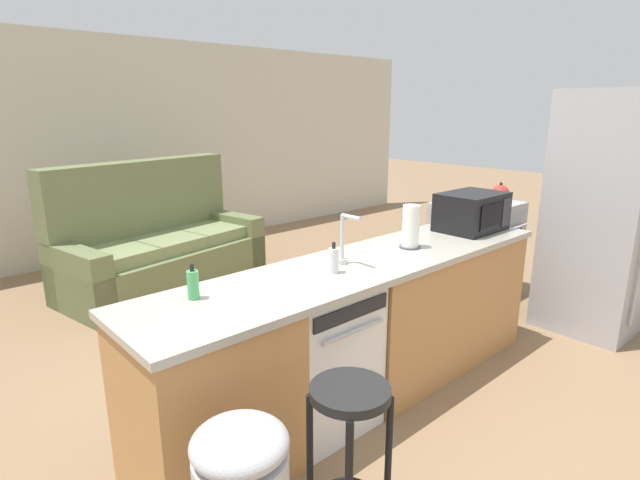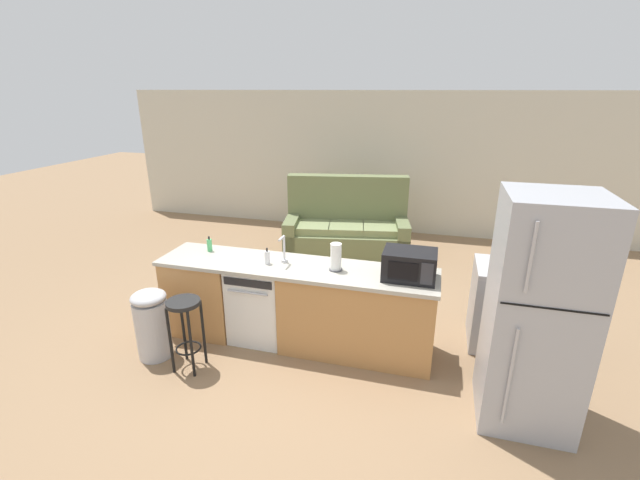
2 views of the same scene
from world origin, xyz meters
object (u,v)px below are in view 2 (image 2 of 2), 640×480
(refrigerator, at_px, (538,314))
(bar_stool, at_px, (185,320))
(dish_soap_bottle, at_px, (210,245))
(kettle, at_px, (538,266))
(paper_towel_roll, at_px, (336,257))
(soap_bottle, at_px, (267,257))
(dishwasher, at_px, (261,302))
(microwave, at_px, (410,265))
(trash_bin, at_px, (152,323))
(couch, at_px, (346,230))
(stove_range, at_px, (509,307))

(refrigerator, bearing_deg, bar_stool, -176.51)
(dish_soap_bottle, height_order, kettle, kettle)
(refrigerator, relative_size, paper_towel_roll, 6.82)
(soap_bottle, distance_m, kettle, 2.69)
(refrigerator, xyz_separation_m, soap_bottle, (-2.48, 0.51, 0.01))
(dishwasher, bearing_deg, soap_bottle, -16.75)
(microwave, bearing_deg, refrigerator, -27.90)
(microwave, bearing_deg, bar_stool, -160.05)
(trash_bin, relative_size, couch, 0.35)
(dishwasher, bearing_deg, trash_bin, -144.57)
(microwave, relative_size, couch, 0.23)
(soap_bottle, bearing_deg, paper_towel_roll, 3.12)
(refrigerator, xyz_separation_m, dish_soap_bottle, (-3.25, 0.68, 0.01))
(trash_bin, bearing_deg, dishwasher, 35.43)
(kettle, bearing_deg, couch, 135.26)
(refrigerator, bearing_deg, kettle, 80.15)
(soap_bottle, relative_size, dish_soap_bottle, 1.00)
(couch, bearing_deg, trash_bin, -110.05)
(stove_range, bearing_deg, couch, 134.74)
(paper_towel_roll, relative_size, couch, 0.13)
(stove_range, distance_m, soap_bottle, 2.60)
(stove_range, bearing_deg, dishwasher, -168.09)
(paper_towel_roll, relative_size, trash_bin, 0.38)
(soap_bottle, xyz_separation_m, couch, (0.23, 2.85, -0.58))
(refrigerator, height_order, couch, refrigerator)
(paper_towel_roll, xyz_separation_m, dish_soap_bottle, (-1.49, 0.13, -0.07))
(dishwasher, xyz_separation_m, paper_towel_roll, (0.84, 0.00, 0.62))
(microwave, height_order, dish_soap_bottle, microwave)
(stove_range, relative_size, soap_bottle, 5.11)
(kettle, bearing_deg, dishwasher, -171.32)
(soap_bottle, bearing_deg, kettle, 9.80)
(refrigerator, distance_m, dish_soap_bottle, 3.32)
(refrigerator, height_order, dish_soap_bottle, refrigerator)
(stove_range, relative_size, bar_stool, 1.22)
(dish_soap_bottle, relative_size, kettle, 0.86)
(dishwasher, height_order, dish_soap_bottle, dish_soap_bottle)
(stove_range, xyz_separation_m, paper_towel_roll, (-1.76, -0.54, 0.59))
(microwave, xyz_separation_m, couch, (-1.21, 2.82, -0.65))
(soap_bottle, bearing_deg, microwave, 1.34)
(dish_soap_bottle, relative_size, bar_stool, 0.24)
(trash_bin, bearing_deg, kettle, 16.25)
(refrigerator, distance_m, trash_bin, 3.56)
(dishwasher, height_order, microwave, microwave)
(dishwasher, relative_size, microwave, 1.68)
(refrigerator, relative_size, trash_bin, 2.60)
(stove_range, bearing_deg, bar_stool, -157.23)
(dish_soap_bottle, height_order, couch, couch)
(dish_soap_bottle, xyz_separation_m, bar_stool, (0.19, -0.87, -0.44))
(microwave, bearing_deg, couch, 113.28)
(microwave, xyz_separation_m, kettle, (1.20, 0.42, -0.05))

